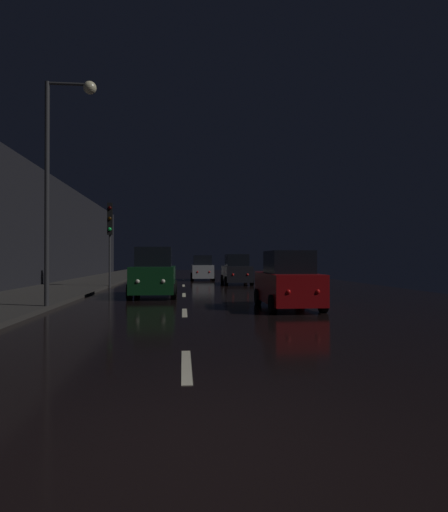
% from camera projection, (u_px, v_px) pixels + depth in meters
% --- Properties ---
extents(ground, '(25.82, 84.00, 0.02)m').
position_uv_depth(ground, '(184.00, 286.00, 28.30)').
color(ground, black).
extents(sidewalk_left, '(4.40, 84.00, 0.15)m').
position_uv_depth(sidewalk_left, '(79.00, 285.00, 27.66)').
color(sidewalk_left, '#33302D').
rests_on(sidewalk_left, ground).
extents(building_facade_left, '(0.80, 63.00, 7.44)m').
position_uv_depth(building_facade_left, '(16.00, 223.00, 23.96)').
color(building_facade_left, black).
rests_on(building_facade_left, ground).
extents(lane_centerline, '(0.16, 31.44, 0.01)m').
position_uv_depth(lane_centerline, '(184.00, 294.00, 21.07)').
color(lane_centerline, beige).
rests_on(lane_centerline, ground).
extents(traffic_light_far_left, '(0.34, 0.47, 5.09)m').
position_uv_depth(traffic_light_far_left, '(110.00, 226.00, 25.72)').
color(traffic_light_far_left, '#38383A').
rests_on(traffic_light_far_left, ground).
extents(streetlamp_overhead, '(1.70, 0.44, 7.77)m').
position_uv_depth(streetlamp_overhead, '(60.00, 159.00, 14.50)').
color(streetlamp_overhead, '#2D2D30').
rests_on(streetlamp_overhead, ground).
extents(car_approaching_headlights, '(2.08, 4.51, 2.27)m').
position_uv_depth(car_approaching_headlights, '(154.00, 274.00, 19.88)').
color(car_approaching_headlights, '#0F3819').
rests_on(car_approaching_headlights, ground).
extents(car_distant_taillights, '(1.87, 4.05, 2.04)m').
position_uv_depth(car_distant_taillights, '(202.00, 269.00, 35.40)').
color(car_distant_taillights, '#A5A8AD').
rests_on(car_distant_taillights, ground).
extents(car_parked_right_near, '(1.84, 3.99, 2.01)m').
position_uv_depth(car_parked_right_near, '(288.00, 282.00, 15.06)').
color(car_parked_right_near, maroon).
rests_on(car_parked_right_near, ground).
extents(car_parked_right_far, '(1.89, 4.09, 2.06)m').
position_uv_depth(car_parked_right_far, '(236.00, 271.00, 29.47)').
color(car_parked_right_far, black).
rests_on(car_parked_right_far, ground).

